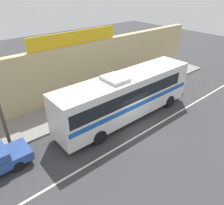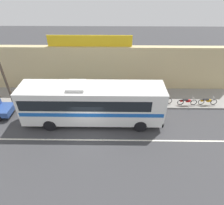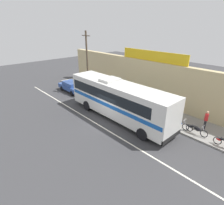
% 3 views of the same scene
% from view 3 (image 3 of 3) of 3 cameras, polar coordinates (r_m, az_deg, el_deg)
% --- Properties ---
extents(ground_plane, '(70.00, 70.00, 0.00)m').
position_cam_3_polar(ground_plane, '(17.60, -2.39, -5.97)').
color(ground_plane, '#3A3A3D').
extents(sidewalk_slab, '(30.00, 3.60, 0.14)m').
position_cam_3_polar(sidewalk_slab, '(20.92, 8.53, -1.04)').
color(sidewalk_slab, gray).
rests_on(sidewalk_slab, ground_plane).
extents(storefront_facade, '(30.00, 0.70, 4.80)m').
position_cam_3_polar(storefront_facade, '(21.75, 12.52, 6.16)').
color(storefront_facade, tan).
rests_on(storefront_facade, ground_plane).
extents(storefront_billboard, '(8.40, 0.12, 1.10)m').
position_cam_3_polar(storefront_billboard, '(21.28, 12.50, 13.97)').
color(storefront_billboard, gold).
rests_on(storefront_billboard, storefront_facade).
extents(road_center_stripe, '(30.00, 0.14, 0.01)m').
position_cam_3_polar(road_center_stripe, '(17.16, -4.44, -6.82)').
color(road_center_stripe, silver).
rests_on(road_center_stripe, ground_plane).
extents(intercity_bus, '(11.80, 2.67, 3.78)m').
position_cam_3_polar(intercity_bus, '(17.47, 1.77, 1.34)').
color(intercity_bus, silver).
rests_on(intercity_bus, ground_plane).
extents(parked_car, '(4.53, 1.83, 1.37)m').
position_cam_3_polar(parked_car, '(25.73, -12.43, 4.93)').
color(parked_car, '#2D4C93').
rests_on(parked_car, ground_plane).
extents(utility_pole, '(1.60, 0.22, 7.74)m').
position_cam_3_polar(utility_pole, '(24.42, -7.72, 12.56)').
color(utility_pole, brown).
rests_on(utility_pole, sidewalk_slab).
extents(motorcycle_orange, '(1.96, 0.56, 0.94)m').
position_cam_3_polar(motorcycle_orange, '(17.25, 19.88, -5.97)').
color(motorcycle_orange, black).
rests_on(motorcycle_orange, sidewalk_slab).
extents(motorcycle_purple, '(1.83, 0.56, 0.94)m').
position_cam_3_polar(motorcycle_purple, '(16.80, 24.79, -7.63)').
color(motorcycle_purple, black).
rests_on(motorcycle_purple, sidewalk_slab).
extents(pedestrian_by_curb, '(0.30, 0.48, 1.63)m').
position_cam_3_polar(pedestrian_by_curb, '(18.60, 19.38, -1.94)').
color(pedestrian_by_curb, brown).
rests_on(pedestrian_by_curb, sidewalk_slab).
extents(pedestrian_far_left, '(0.30, 0.48, 1.75)m').
position_cam_3_polar(pedestrian_far_left, '(27.37, -7.93, 7.28)').
color(pedestrian_far_left, brown).
rests_on(pedestrian_far_left, sidewalk_slab).
extents(pedestrian_near_shop, '(0.30, 0.48, 1.73)m').
position_cam_3_polar(pedestrian_near_shop, '(17.61, 27.26, -4.51)').
color(pedestrian_near_shop, black).
rests_on(pedestrian_near_shop, sidewalk_slab).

